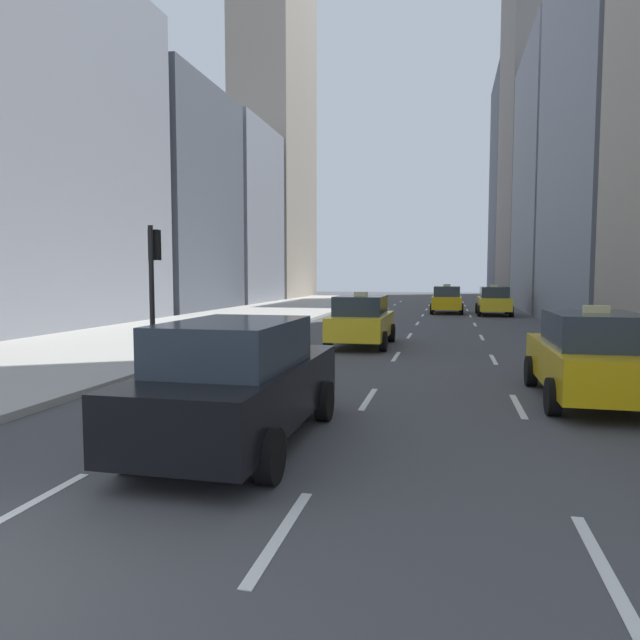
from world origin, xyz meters
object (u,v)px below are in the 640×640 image
(taxi_second, at_px, (592,357))
(taxi_third, at_px, (447,299))
(taxi_fourth, at_px, (362,320))
(sedan_black_near, at_px, (240,381))
(traffic_light_pole, at_px, (153,276))
(taxi_lead, at_px, (494,301))

(taxi_second, xyz_separation_m, taxi_third, (-2.80, 25.63, 0.00))
(taxi_second, relative_size, taxi_fourth, 1.00)
(sedan_black_near, bearing_deg, traffic_light_pole, 129.79)
(traffic_light_pole, bearing_deg, taxi_second, -4.03)
(taxi_lead, distance_m, taxi_second, 24.39)
(taxi_fourth, distance_m, sedan_black_near, 11.72)
(taxi_second, distance_m, sedan_black_near, 6.92)
(taxi_fourth, xyz_separation_m, traffic_light_pole, (-3.95, -6.98, 1.53))
(taxi_third, distance_m, sedan_black_near, 29.83)
(taxi_second, bearing_deg, sedan_black_near, -143.99)
(taxi_lead, relative_size, taxi_fourth, 1.00)
(taxi_lead, relative_size, taxi_second, 1.00)
(taxi_lead, distance_m, taxi_third, 3.07)
(taxi_second, bearing_deg, taxi_third, 96.23)
(taxi_second, xyz_separation_m, sedan_black_near, (-5.60, -4.07, 0.03))
(taxi_lead, bearing_deg, sedan_black_near, -101.13)
(taxi_third, bearing_deg, traffic_light_pole, -105.13)
(taxi_lead, distance_m, taxi_fourth, 17.65)
(taxi_second, bearing_deg, taxi_lead, 90.00)
(taxi_lead, xyz_separation_m, taxi_fourth, (-5.60, -16.74, 0.00))
(taxi_lead, xyz_separation_m, sedan_black_near, (-5.60, -28.46, 0.03))
(sedan_black_near, bearing_deg, taxi_fourth, 90.00)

